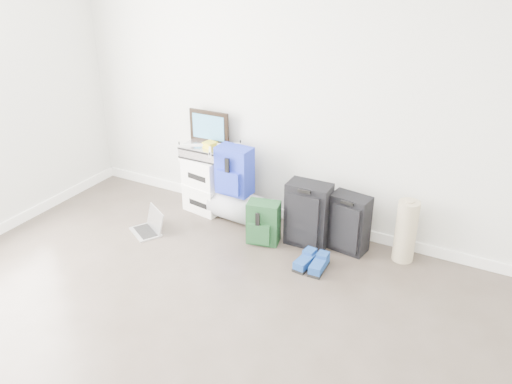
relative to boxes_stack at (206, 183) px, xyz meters
The scene contains 13 objects.
room_envelope 2.81m from the boxes_stack, 70.77° to the right, with size 4.52×5.02×2.71m.
boxes_stack is the anchor object (origin of this frame).
briefcase 0.35m from the boxes_stack, behind, with size 0.41×0.30×0.12m, color #B2B2B7.
painting 0.58m from the boxes_stack, 90.00° to the left, with size 0.43×0.04×0.32m.
drone 0.44m from the boxes_stack, 14.04° to the right, with size 0.53×0.53×0.05m.
duffel_bag 0.41m from the boxes_stack, ahead, with size 0.31×0.31×0.50m, color gray.
blue_backpack 0.46m from the boxes_stack, 12.79° to the right, with size 0.34×0.25×0.47m.
large_suitcase 1.19m from the boxes_stack, ahead, with size 0.39×0.26×0.60m.
green_backpack 0.88m from the boxes_stack, 20.86° to the right, with size 0.32×0.26×0.40m.
carry_on 1.54m from the boxes_stack, ahead, with size 0.36×0.26×0.53m.
shoes 1.49m from the boxes_stack, 19.56° to the right, with size 0.25×0.29×0.09m.
rolled_rug 2.02m from the boxes_stack, ahead, with size 0.18×0.18×0.56m, color #9C906E.
laptop 0.73m from the boxes_stack, 109.08° to the right, with size 0.38×0.35×0.22m.
Camera 1 is at (1.99, -1.82, 2.61)m, focal length 38.00 mm.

